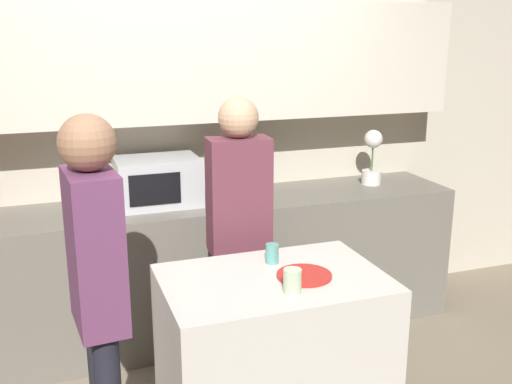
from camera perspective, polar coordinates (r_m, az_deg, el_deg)
back_wall at (r=4.03m, az=-7.26°, el=8.21°), size 6.40×0.40×2.70m
back_counter at (r=4.04m, az=-5.93°, el=-7.42°), size 3.60×0.62×0.94m
kitchen_island at (r=3.04m, az=1.63°, el=-15.91°), size 1.05×0.70×0.90m
microwave at (r=3.85m, az=-9.37°, el=1.01°), size 0.52×0.39×0.30m
potted_plant at (r=4.37m, az=11.03°, el=3.28°), size 0.14×0.14×0.40m
bottle_0 at (r=4.02m, az=-2.31°, el=1.12°), size 0.07×0.07×0.27m
bottle_1 at (r=3.89m, az=0.09°, el=0.61°), size 0.06×0.06×0.26m
bottle_2 at (r=4.04m, az=1.11°, el=1.34°), size 0.06×0.06×0.29m
plate_on_island at (r=2.84m, az=4.61°, el=-7.92°), size 0.26×0.26×0.01m
cup_0 at (r=2.98m, az=1.55°, el=-5.88°), size 0.07×0.07×0.10m
cup_1 at (r=2.66m, az=3.49°, el=-8.46°), size 0.08×0.08×0.11m
person_left at (r=2.56m, az=-14.87°, el=-8.21°), size 0.22×0.36×1.71m
person_center at (r=3.35m, az=-1.62°, el=-2.54°), size 0.35×0.22×1.68m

